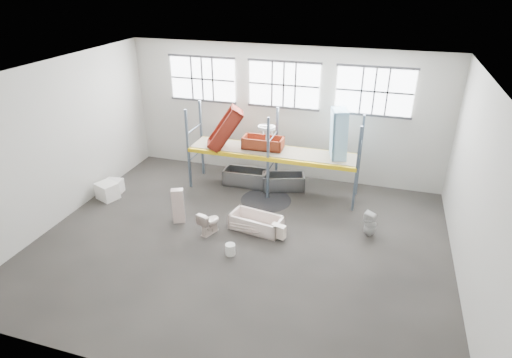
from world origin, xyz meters
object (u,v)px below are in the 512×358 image
at_px(toilet_white, 370,224).
at_px(rust_tub_flat, 263,143).
at_px(bucket, 230,249).
at_px(cistern_tall, 178,206).
at_px(bathtub_beige, 256,222).
at_px(toilet_beige, 209,222).
at_px(steel_tub_left, 246,177).
at_px(steel_tub_right, 283,182).
at_px(carton_near, 107,191).
at_px(blue_tub_upright, 339,135).

bearing_deg(toilet_white, rust_tub_flat, -100.36).
bearing_deg(bucket, cistern_tall, 151.51).
height_order(bathtub_beige, cistern_tall, cistern_tall).
bearing_deg(toilet_beige, toilet_white, -144.33).
relative_size(toilet_white, steel_tub_left, 0.49).
bearing_deg(rust_tub_flat, steel_tub_left, 170.93).
xyz_separation_m(steel_tub_left, steel_tub_right, (1.44, 0.09, -0.02)).
bearing_deg(bathtub_beige, carton_near, -174.27).
bearing_deg(rust_tub_flat, toilet_beige, -102.14).
height_order(toilet_white, blue_tub_upright, blue_tub_upright).
bearing_deg(blue_tub_upright, rust_tub_flat, -179.74).
relative_size(blue_tub_upright, bucket, 5.23).
distance_m(toilet_white, blue_tub_upright, 3.21).
relative_size(cistern_tall, steel_tub_right, 0.75).
bearing_deg(steel_tub_left, bathtub_beige, -65.71).
distance_m(toilet_beige, cistern_tall, 1.25).
relative_size(steel_tub_left, rust_tub_flat, 1.14).
bearing_deg(steel_tub_right, bathtub_beige, -92.72).
height_order(bathtub_beige, rust_tub_flat, rust_tub_flat).
distance_m(cistern_tall, steel_tub_left, 3.41).
relative_size(steel_tub_right, blue_tub_upright, 0.88).
bearing_deg(bucket, blue_tub_upright, 61.16).
distance_m(bathtub_beige, bucket, 1.53).
xyz_separation_m(steel_tub_right, blue_tub_upright, (1.89, -0.19, 2.11)).
distance_m(bathtub_beige, steel_tub_right, 2.96).
height_order(toilet_white, rust_tub_flat, rust_tub_flat).
xyz_separation_m(toilet_beige, blue_tub_upright, (3.35, 3.39, 2.02)).
height_order(cistern_tall, steel_tub_right, cistern_tall).
bearing_deg(steel_tub_left, bucket, -77.38).
height_order(cistern_tall, blue_tub_upright, blue_tub_upright).
bearing_deg(carton_near, cistern_tall, -12.09).
bearing_deg(toilet_beige, steel_tub_right, -91.86).
xyz_separation_m(toilet_white, steel_tub_right, (-3.28, 2.28, -0.12)).
xyz_separation_m(bathtub_beige, rust_tub_flat, (-0.60, 2.76, 1.58)).
xyz_separation_m(cistern_tall, toilet_white, (5.94, 0.98, -0.18)).
height_order(steel_tub_left, rust_tub_flat, rust_tub_flat).
xyz_separation_m(toilet_beige, steel_tub_right, (1.46, 3.58, -0.10)).
xyz_separation_m(steel_tub_left, blue_tub_upright, (3.33, -0.10, 2.10)).
relative_size(bucket, carton_near, 0.49).
relative_size(rust_tub_flat, blue_tub_upright, 0.82).
relative_size(bathtub_beige, carton_near, 2.36).
xyz_separation_m(cistern_tall, carton_near, (-3.14, 0.67, -0.29)).
bearing_deg(steel_tub_left, rust_tub_flat, -9.07).
bearing_deg(toilet_beige, cistern_tall, 5.43).
distance_m(blue_tub_upright, carton_near, 8.32).
bearing_deg(toilet_white, blue_tub_upright, -129.34).
bearing_deg(toilet_white, carton_near, -71.04).
distance_m(toilet_beige, steel_tub_left, 3.49).
bearing_deg(bathtub_beige, blue_tub_upright, 63.20).
relative_size(steel_tub_left, bucket, 4.87).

